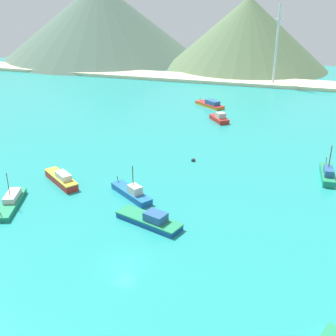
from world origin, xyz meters
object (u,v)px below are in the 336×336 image
fishing_boat_1 (210,104)px  fishing_boat_4 (62,179)px  fishing_boat_0 (11,202)px  fishing_boat_7 (327,174)px  buoy_1 (193,160)px  radio_tower (277,45)px  fishing_boat_2 (132,193)px  fishing_boat_5 (150,220)px  fishing_boat_3 (219,118)px

fishing_boat_1 → fishing_boat_4: 63.94m
fishing_boat_0 → fishing_boat_7: (50.87, 27.29, 0.26)m
fishing_boat_4 → buoy_1: 27.46m
fishing_boat_1 → buoy_1: fishing_boat_1 is taller
fishing_boat_4 → radio_tower: size_ratio=0.33×
fishing_boat_0 → radio_tower: (34.35, 108.62, 13.93)m
fishing_boat_2 → fishing_boat_7: (32.76, 18.24, 0.15)m
fishing_boat_5 → fishing_boat_4: bearing=157.0°
fishing_boat_3 → fishing_boat_4: fishing_boat_3 is taller
fishing_boat_1 → fishing_boat_5: 71.18m
fishing_boat_0 → fishing_boat_1: (18.51, 72.35, 0.09)m
fishing_boat_0 → fishing_boat_1: fishing_boat_0 is taller
fishing_boat_3 → fishing_boat_7: fishing_boat_7 is taller
radio_tower → buoy_1: bearing=-97.1°
fishing_boat_4 → fishing_boat_7: fishing_boat_7 is taller
fishing_boat_3 → fishing_boat_2: bearing=-97.0°
buoy_1 → fishing_boat_2: bearing=-107.9°
fishing_boat_1 → radio_tower: bearing=66.4°
fishing_boat_0 → fishing_boat_4: 10.80m
fishing_boat_5 → buoy_1: (0.06, 26.79, -0.60)m
fishing_boat_4 → radio_tower: (30.77, 98.43, 13.68)m
fishing_boat_2 → buoy_1: (6.19, 19.14, -0.66)m
fishing_boat_3 → fishing_boat_7: (26.78, -30.65, 0.05)m
fishing_boat_4 → fishing_boat_0: bearing=-109.4°
fishing_boat_4 → fishing_boat_5: fishing_boat_4 is taller
buoy_1 → fishing_boat_1: bearing=97.5°
fishing_boat_2 → fishing_boat_4: 14.58m
fishing_boat_2 → fishing_boat_7: 37.50m
fishing_boat_7 → buoy_1: (-26.57, 0.90, -0.80)m
fishing_boat_4 → radio_tower: radio_tower is taller
fishing_boat_5 → radio_tower: 108.58m
fishing_boat_4 → fishing_boat_5: (20.66, -8.78, -0.19)m
fishing_boat_2 → fishing_boat_5: fishing_boat_2 is taller
buoy_1 → radio_tower: (10.05, 80.43, 14.47)m
fishing_boat_2 → fishing_boat_3: 49.26m
fishing_boat_5 → fishing_boat_7: fishing_boat_7 is taller
fishing_boat_4 → fishing_boat_1: bearing=76.5°
fishing_boat_4 → fishing_boat_5: bearing=-23.0°
fishing_boat_2 → buoy_1: size_ratio=10.58×
fishing_boat_4 → buoy_1: fishing_boat_4 is taller
fishing_boat_0 → fishing_boat_5: size_ratio=0.96×
fishing_boat_1 → fishing_boat_5: size_ratio=0.90×
fishing_boat_7 → fishing_boat_2: bearing=-150.9°
fishing_boat_1 → fishing_boat_4: bearing=-103.5°
fishing_boat_2 → fishing_boat_5: bearing=-51.3°
fishing_boat_5 → fishing_boat_7: 37.14m
fishing_boat_1 → fishing_boat_2: size_ratio=1.09×
fishing_boat_0 → fishing_boat_4: (3.58, 10.19, 0.24)m
fishing_boat_2 → radio_tower: bearing=80.7°
fishing_boat_5 → buoy_1: size_ratio=12.80×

